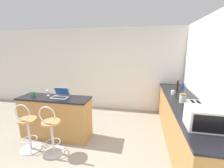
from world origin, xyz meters
TOP-DOWN VIEW (x-y plane):
  - ground_plane at (0.00, 0.00)m, footprint 20.00×20.00m
  - wall_back at (0.00, 2.74)m, footprint 12.00×0.06m
  - breakfast_bar at (-0.63, 0.83)m, footprint 1.58×0.51m
  - counter_right at (2.12, 1.10)m, footprint 0.67×3.24m
  - bar_stool_near at (-0.88, 0.27)m, footprint 0.40×0.40m
  - bar_stool_far at (-0.38, 0.27)m, footprint 0.40×0.40m
  - laptop at (-0.49, 0.88)m, footprint 0.36×0.26m
  - microwave at (2.09, 0.04)m, footprint 0.50×0.34m
  - toaster at (2.11, 0.54)m, footprint 0.23×0.28m
  - mug_white at (1.95, 1.57)m, footprint 0.09×0.07m
  - storage_jar at (2.04, 1.04)m, footprint 0.12×0.12m
  - wine_glass_short at (-0.84, 0.93)m, footprint 0.07×0.07m
  - mug_green at (-1.14, 0.83)m, footprint 0.09×0.08m
  - mug_blue at (2.35, 2.39)m, footprint 0.10×0.08m
  - pepper_mill at (2.12, 1.93)m, footprint 0.06×0.06m

SIDE VIEW (x-z plane):
  - ground_plane at x=0.00m, z-range 0.00..0.00m
  - bar_stool_near at x=-0.88m, z-range -0.03..0.95m
  - bar_stool_far at x=-0.38m, z-range -0.03..0.95m
  - counter_right at x=2.12m, z-range 0.00..0.93m
  - breakfast_bar at x=-0.63m, z-range 0.00..0.93m
  - mug_green at x=-1.14m, z-range 0.93..1.02m
  - mug_white at x=1.95m, z-range 0.93..1.03m
  - laptop at x=-0.49m, z-range 0.88..1.08m
  - mug_blue at x=2.35m, z-range 0.93..1.03m
  - storage_jar at x=2.04m, z-range 0.93..1.11m
  - toaster at x=2.11m, z-range 0.93..1.12m
  - wine_glass_short at x=-0.84m, z-range 0.96..1.09m
  - pepper_mill at x=2.12m, z-range 0.92..1.20m
  - microwave at x=2.09m, z-range 0.93..1.21m
  - wall_back at x=0.00m, z-range 0.00..2.60m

